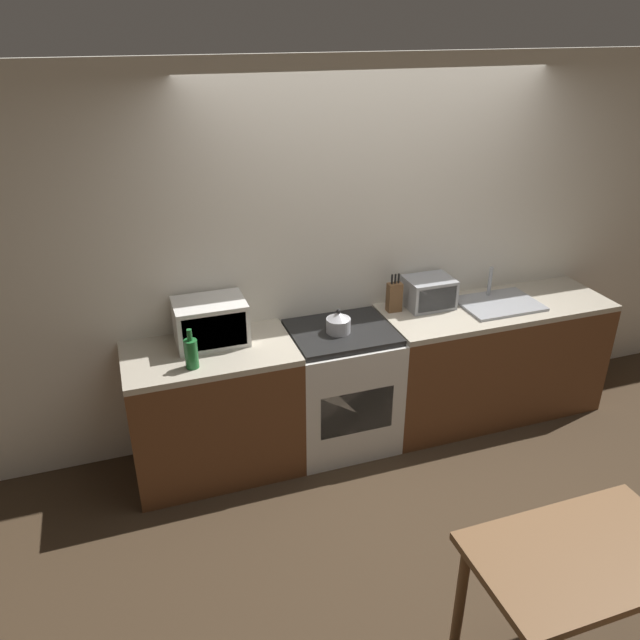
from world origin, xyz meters
The scene contains 12 objects.
ground_plane centered at (0.00, 0.00, 0.00)m, with size 16.00×16.00×0.00m, color #3D2D1E.
wall_back centered at (0.00, 0.94, 1.30)m, with size 10.00×0.06×2.60m.
counter_left_run centered at (-1.21, 0.60, 0.45)m, with size 1.08×0.62×0.90m.
counter_right_run centered at (0.90, 0.60, 0.45)m, with size 1.71×0.62×0.90m.
stove_range centered at (-0.31, 0.60, 0.45)m, with size 0.71×0.62×0.90m.
kettle centered at (-0.35, 0.58, 0.97)m, with size 0.16×0.16×0.17m.
microwave centered at (-1.17, 0.72, 1.04)m, with size 0.45×0.33×0.28m.
bottle centered at (-1.34, 0.43, 1.00)m, with size 0.08×0.08×0.25m.
knife_block centered at (0.14, 0.76, 1.01)m, with size 0.10×0.07×0.28m.
toaster_oven centered at (0.41, 0.75, 1.01)m, with size 0.34×0.27×0.21m.
sink_basin centered at (0.91, 0.60, 0.91)m, with size 0.56×0.42×0.24m.
dining_table centered at (0.04, -1.40, 0.63)m, with size 0.97×0.58×0.73m.
Camera 1 is at (-1.67, -2.87, 2.80)m, focal length 35.00 mm.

